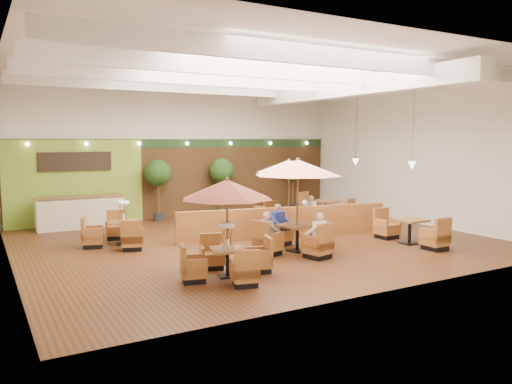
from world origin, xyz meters
TOP-DOWN VIEW (x-y plane):
  - room at (0.25, 1.22)m, footprint 14.04×14.00m
  - service_counter at (-4.40, 5.10)m, footprint 3.00×0.75m
  - booth_divider at (1.13, -0.00)m, footprint 7.14×1.58m
  - table_0 at (-2.64, -3.32)m, footprint 2.39×2.39m
  - table_1 at (0.24, -1.89)m, footprint 2.62×2.74m
  - table_2 at (1.94, 1.04)m, footprint 2.51×2.51m
  - table_3 at (-4.03, 1.53)m, footprint 1.81×2.59m
  - table_4 at (3.91, -2.75)m, footprint 0.90×2.61m
  - table_5 at (4.18, 1.84)m, footprint 1.25×3.04m
  - topiary_0 at (-1.41, 5.30)m, footprint 1.05×1.05m
  - topiary_1 at (1.37, 5.30)m, footprint 1.05×1.05m
  - topiary_2 at (4.96, 5.30)m, footprint 0.97×0.97m
  - diner_0 at (0.31, -2.87)m, footprint 0.44×0.41m
  - diner_1 at (0.31, -0.90)m, footprint 0.42×0.37m
  - diner_2 at (-0.68, -1.89)m, footprint 0.33×0.39m
  - diner_3 at (1.94, 0.11)m, footprint 0.36×0.30m
  - diner_4 at (2.87, 1.04)m, footprint 0.28×0.35m

SIDE VIEW (x-z plane):
  - table_4 at x=3.91m, z-range -0.12..0.86m
  - table_5 at x=4.18m, z-range -0.13..0.94m
  - table_3 at x=-4.03m, z-range -0.31..1.20m
  - booth_divider at x=1.13m, z-range 0.00..1.00m
  - service_counter at x=-4.40m, z-range -0.01..1.17m
  - diner_4 at x=2.87m, z-range 0.37..1.09m
  - diner_3 at x=1.94m, z-range 0.37..1.10m
  - diner_2 at x=-0.68m, z-range 0.36..1.12m
  - diner_1 at x=0.31m, z-range 0.36..1.16m
  - diner_0 at x=0.31m, z-range 0.36..1.16m
  - table_0 at x=-2.64m, z-range 0.43..2.78m
  - topiary_2 at x=4.96m, z-range 0.55..2.81m
  - table_2 at x=1.94m, z-range 0.47..3.02m
  - topiary_1 at x=1.37m, z-range 0.59..3.02m
  - topiary_0 at x=-1.41m, z-range 0.60..3.03m
  - table_1 at x=0.24m, z-range 0.59..3.28m
  - room at x=0.25m, z-range 0.87..6.39m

